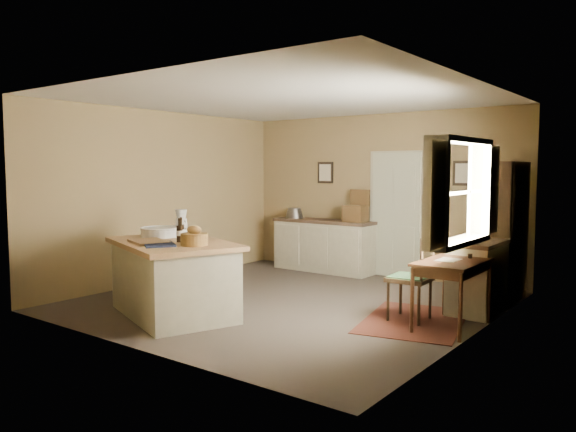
% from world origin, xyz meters
% --- Properties ---
extents(ground, '(5.00, 5.00, 0.00)m').
position_xyz_m(ground, '(0.00, 0.00, 0.00)').
color(ground, '#4D423B').
rests_on(ground, ground).
extents(wall_back, '(5.00, 0.10, 2.70)m').
position_xyz_m(wall_back, '(0.00, 2.50, 1.35)').
color(wall_back, olive).
rests_on(wall_back, ground).
extents(wall_front, '(5.00, 0.10, 2.70)m').
position_xyz_m(wall_front, '(0.00, -2.50, 1.35)').
color(wall_front, olive).
rests_on(wall_front, ground).
extents(wall_left, '(0.10, 5.00, 2.70)m').
position_xyz_m(wall_left, '(-2.50, 0.00, 1.35)').
color(wall_left, olive).
rests_on(wall_left, ground).
extents(wall_right, '(0.10, 5.00, 2.70)m').
position_xyz_m(wall_right, '(2.50, 0.00, 1.35)').
color(wall_right, olive).
rests_on(wall_right, ground).
extents(ceiling, '(5.00, 5.00, 0.00)m').
position_xyz_m(ceiling, '(0.00, 0.00, 2.70)').
color(ceiling, silver).
rests_on(ceiling, wall_back).
extents(door, '(0.97, 0.06, 2.11)m').
position_xyz_m(door, '(0.35, 2.47, 1.05)').
color(door, beige).
rests_on(door, ground).
extents(framed_prints, '(2.82, 0.02, 0.38)m').
position_xyz_m(framed_prints, '(0.20, 2.48, 1.72)').
color(framed_prints, black).
rests_on(framed_prints, ground).
extents(window, '(0.25, 1.99, 1.12)m').
position_xyz_m(window, '(2.42, -0.20, 1.55)').
color(window, beige).
rests_on(window, ground).
extents(work_island, '(2.08, 1.72, 1.20)m').
position_xyz_m(work_island, '(-0.73, -1.39, 0.48)').
color(work_island, beige).
rests_on(work_island, ground).
extents(sideboard, '(1.85, 0.53, 1.18)m').
position_xyz_m(sideboard, '(-0.89, 2.20, 0.48)').
color(sideboard, beige).
rests_on(sideboard, ground).
extents(rug, '(1.43, 1.80, 0.01)m').
position_xyz_m(rug, '(1.75, 0.12, 0.00)').
color(rug, '#541E17').
rests_on(rug, ground).
extents(writing_desk, '(0.61, 1.01, 0.82)m').
position_xyz_m(writing_desk, '(2.20, 0.12, 0.67)').
color(writing_desk, '#3D2213').
rests_on(writing_desk, ground).
extents(desk_chair, '(0.49, 0.49, 0.99)m').
position_xyz_m(desk_chair, '(1.69, 0.12, 0.49)').
color(desk_chair, black).
rests_on(desk_chair, ground).
extents(right_cabinet, '(0.54, 0.97, 0.99)m').
position_xyz_m(right_cabinet, '(2.20, 0.99, 0.46)').
color(right_cabinet, beige).
rests_on(right_cabinet, ground).
extents(shelving_unit, '(0.32, 0.85, 1.88)m').
position_xyz_m(shelving_unit, '(2.35, 1.83, 0.94)').
color(shelving_unit, black).
rests_on(shelving_unit, ground).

